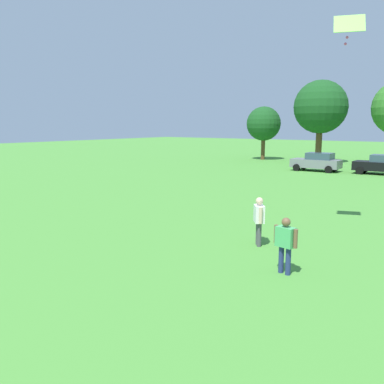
{
  "coord_description": "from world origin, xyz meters",
  "views": [
    {
      "loc": [
        7.68,
        2.65,
        4.24
      ],
      "look_at": [
        1.25,
        11.62,
        2.4
      ],
      "focal_mm": 38.26,
      "sensor_mm": 36.0,
      "label": 1
    }
  ],
  "objects_px": {
    "tree_far_left": "(264,124)",
    "kite": "(349,25)",
    "bystander_near_trees": "(285,241)",
    "tree_left": "(321,107)",
    "parked_car_black_1": "(382,165)",
    "adult_bystander": "(259,217)",
    "parked_car_gray_0": "(317,162)"
  },
  "relations": [
    {
      "from": "parked_car_gray_0",
      "to": "tree_left",
      "type": "relative_size",
      "value": 0.48
    },
    {
      "from": "kite",
      "to": "parked_car_black_1",
      "type": "distance_m",
      "value": 22.77
    },
    {
      "from": "bystander_near_trees",
      "to": "tree_left",
      "type": "xyz_separation_m",
      "value": [
        -10.63,
        34.2,
        5.07
      ]
    },
    {
      "from": "parked_car_gray_0",
      "to": "parked_car_black_1",
      "type": "distance_m",
      "value": 5.39
    },
    {
      "from": "tree_far_left",
      "to": "kite",
      "type": "bearing_deg",
      "value": -59.25
    },
    {
      "from": "parked_car_gray_0",
      "to": "tree_far_left",
      "type": "xyz_separation_m",
      "value": [
        -9.47,
        8.41,
        3.41
      ]
    },
    {
      "from": "adult_bystander",
      "to": "kite",
      "type": "distance_m",
      "value": 7.63
    },
    {
      "from": "kite",
      "to": "tree_left",
      "type": "xyz_separation_m",
      "value": [
        -10.58,
        28.98,
        -1.69
      ]
    },
    {
      "from": "parked_car_gray_0",
      "to": "tree_left",
      "type": "height_order",
      "value": "tree_left"
    },
    {
      "from": "parked_car_black_1",
      "to": "parked_car_gray_0",
      "type": "bearing_deg",
      "value": 7.1
    },
    {
      "from": "bystander_near_trees",
      "to": "tree_far_left",
      "type": "distance_m",
      "value": 38.84
    },
    {
      "from": "parked_car_black_1",
      "to": "tree_left",
      "type": "distance_m",
      "value": 12.06
    },
    {
      "from": "parked_car_gray_0",
      "to": "parked_car_black_1",
      "type": "xyz_separation_m",
      "value": [
        5.35,
        0.67,
        0.0
      ]
    },
    {
      "from": "bystander_near_trees",
      "to": "adult_bystander",
      "type": "bearing_deg",
      "value": -35.07
    },
    {
      "from": "parked_car_black_1",
      "to": "tree_far_left",
      "type": "xyz_separation_m",
      "value": [
        -14.82,
        7.74,
        3.41
      ]
    },
    {
      "from": "tree_far_left",
      "to": "tree_left",
      "type": "bearing_deg",
      "value": -2.67
    },
    {
      "from": "adult_bystander",
      "to": "tree_far_left",
      "type": "distance_m",
      "value": 36.15
    },
    {
      "from": "adult_bystander",
      "to": "parked_car_black_1",
      "type": "height_order",
      "value": "adult_bystander"
    },
    {
      "from": "parked_car_black_1",
      "to": "kite",
      "type": "bearing_deg",
      "value": 96.9
    },
    {
      "from": "bystander_near_trees",
      "to": "parked_car_black_1",
      "type": "relative_size",
      "value": 0.38
    },
    {
      "from": "bystander_near_trees",
      "to": "parked_car_gray_0",
      "type": "bearing_deg",
      "value": -59.83
    },
    {
      "from": "adult_bystander",
      "to": "tree_far_left",
      "type": "height_order",
      "value": "tree_far_left"
    },
    {
      "from": "kite",
      "to": "tree_far_left",
      "type": "bearing_deg",
      "value": 120.75
    },
    {
      "from": "tree_far_left",
      "to": "parked_car_black_1",
      "type": "bearing_deg",
      "value": -27.59
    },
    {
      "from": "kite",
      "to": "parked_car_gray_0",
      "type": "bearing_deg",
      "value": 110.86
    },
    {
      "from": "kite",
      "to": "parked_car_gray_0",
      "type": "relative_size",
      "value": 0.27
    },
    {
      "from": "parked_car_gray_0",
      "to": "adult_bystander",
      "type": "bearing_deg",
      "value": 104.36
    },
    {
      "from": "adult_bystander",
      "to": "tree_far_left",
      "type": "bearing_deg",
      "value": 170.31
    },
    {
      "from": "bystander_near_trees",
      "to": "tree_left",
      "type": "distance_m",
      "value": 36.17
    },
    {
      "from": "adult_bystander",
      "to": "kite",
      "type": "relative_size",
      "value": 1.47
    },
    {
      "from": "tree_far_left",
      "to": "adult_bystander",
      "type": "bearing_deg",
      "value": -64.29
    },
    {
      "from": "parked_car_black_1",
      "to": "adult_bystander",
      "type": "bearing_deg",
      "value": 91.86
    }
  ]
}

